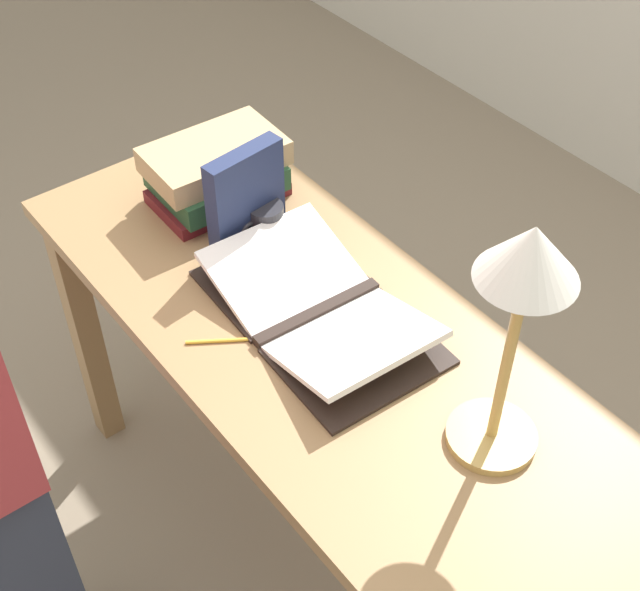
% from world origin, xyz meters
% --- Properties ---
extents(ground_plane, '(12.00, 12.00, 0.00)m').
position_xyz_m(ground_plane, '(0.00, 0.00, 0.00)').
color(ground_plane, gray).
extents(reading_desk, '(1.46, 0.55, 0.78)m').
position_xyz_m(reading_desk, '(0.00, 0.00, 0.65)').
color(reading_desk, '#937047').
rests_on(reading_desk, ground_plane).
extents(open_book, '(0.50, 0.31, 0.07)m').
position_xyz_m(open_book, '(-0.06, 0.02, 0.80)').
color(open_book, black).
rests_on(open_book, reading_desk).
extents(book_stack_tall, '(0.21, 0.29, 0.14)m').
position_xyz_m(book_stack_tall, '(-0.48, 0.07, 0.85)').
color(book_stack_tall, maroon).
rests_on(book_stack_tall, reading_desk).
extents(book_standing_upright, '(0.06, 0.18, 0.22)m').
position_xyz_m(book_standing_upright, '(-0.32, 0.04, 0.89)').
color(book_standing_upright, '#1E284C').
rests_on(book_standing_upright, reading_desk).
extents(reading_lamp, '(0.15, 0.15, 0.46)m').
position_xyz_m(reading_lamp, '(0.35, 0.07, 1.12)').
color(reading_lamp, tan).
rests_on(reading_lamp, reading_desk).
extents(coffee_mug, '(0.07, 0.10, 0.09)m').
position_xyz_m(coffee_mug, '(-0.30, 0.07, 0.82)').
color(coffee_mug, '#28282D').
rests_on(coffee_mug, reading_desk).
extents(pencil, '(0.09, 0.14, 0.01)m').
position_xyz_m(pencil, '(-0.11, -0.15, 0.78)').
color(pencil, gold).
rests_on(pencil, reading_desk).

